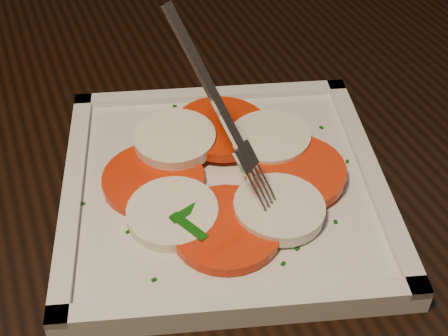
{
  "coord_description": "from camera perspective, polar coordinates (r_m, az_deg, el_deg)",
  "views": [
    {
      "loc": [
        -0.26,
        -0.67,
        1.1
      ],
      "look_at": [
        -0.16,
        -0.32,
        0.78
      ],
      "focal_mm": 50.0,
      "sensor_mm": 36.0,
      "label": 1
    }
  ],
  "objects": [
    {
      "name": "table",
      "position": [
        0.62,
        7.27,
        -5.52
      ],
      "size": [
        1.27,
        0.91,
        0.75
      ],
      "rotation": [
        0.0,
        0.0,
        0.1
      ],
      "color": "black",
      "rests_on": "ground"
    },
    {
      "name": "fork",
      "position": [
        0.43,
        -1.58,
        5.93
      ],
      "size": [
        0.08,
        0.09,
        0.13
      ],
      "primitive_type": null,
      "rotation": [
        0.0,
        0.0,
        0.73
      ],
      "color": "white",
      "rests_on": "caprese_salad"
    },
    {
      "name": "caprese_salad",
      "position": [
        0.49,
        0.0,
        -0.56
      ],
      "size": [
        0.22,
        0.21,
        0.02
      ],
      "color": "red",
      "rests_on": "plate"
    },
    {
      "name": "plate",
      "position": [
        0.5,
        0.0,
        -1.93
      ],
      "size": [
        0.29,
        0.29,
        0.01
      ],
      "primitive_type": "cube",
      "rotation": [
        0.0,
        0.0,
        -0.18
      ],
      "color": "silver",
      "rests_on": "table"
    }
  ]
}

